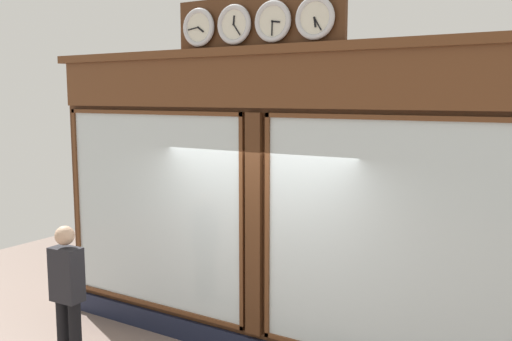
# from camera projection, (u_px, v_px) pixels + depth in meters

# --- Properties ---
(shop_facade) EXTENTS (6.36, 0.42, 4.23)m
(shop_facade) POSITION_uv_depth(u_px,v_px,m) (262.00, 204.00, 6.49)
(shop_facade) COLOR #4C2B16
(shop_facade) RESTS_ON ground_plane
(pedestrian) EXTENTS (0.37, 0.24, 1.69)m
(pedestrian) POSITION_uv_depth(u_px,v_px,m) (67.00, 291.00, 6.30)
(pedestrian) COLOR black
(pedestrian) RESTS_ON ground_plane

